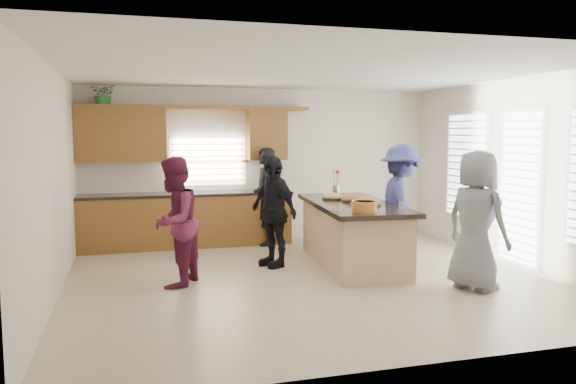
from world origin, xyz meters
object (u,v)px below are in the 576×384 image
object	(u,v)px
salad_bowl	(364,206)
woman_right_back	(401,204)
woman_left_mid	(174,222)
woman_left_front	(273,211)
woman_left_back	(265,197)
woman_right_front	(476,220)
island	(352,235)

from	to	relation	value
salad_bowl	woman_right_back	xyz separation A→B (m)	(0.98, 0.85, -0.12)
salad_bowl	woman_right_back	world-z (taller)	woman_right_back
salad_bowl	woman_left_mid	world-z (taller)	woman_left_mid
salad_bowl	woman_left_front	size ratio (longest dim) A/B	0.20
woman_left_back	salad_bowl	bearing A→B (deg)	15.66
woman_left_mid	woman_right_front	xyz separation A→B (m)	(3.67, -1.20, 0.05)
island	woman_left_front	world-z (taller)	woman_left_front
salad_bowl	woman_left_front	world-z (taller)	woman_left_front
island	salad_bowl	bearing A→B (deg)	-98.38
woman_left_back	woman_left_front	bearing A→B (deg)	-6.72
island	woman_right_front	distance (m)	2.00
woman_left_mid	woman_right_back	bearing A→B (deg)	123.34
woman_left_back	woman_right_front	size ratio (longest dim) A/B	0.97
island	woman_left_mid	bearing A→B (deg)	-164.19
island	woman_right_back	bearing A→B (deg)	-5.35
woman_left_back	woman_right_front	world-z (taller)	woman_right_front
island	woman_left_back	xyz separation A→B (m)	(-0.92, 1.84, 0.41)
island	woman_left_back	world-z (taller)	woman_left_back
woman_right_back	woman_right_front	bearing A→B (deg)	-160.46
woman_left_mid	woman_left_front	world-z (taller)	woman_left_mid
island	salad_bowl	size ratio (longest dim) A/B	8.43
salad_bowl	woman_right_front	world-z (taller)	woman_right_front
salad_bowl	woman_right_front	distance (m)	1.42
woman_right_front	island	bearing A→B (deg)	10.82
woman_left_back	woman_left_mid	xyz separation A→B (m)	(-1.76, -2.32, -0.02)
woman_left_mid	woman_right_front	distance (m)	3.86
woman_left_back	woman_right_front	bearing A→B (deg)	30.73
woman_left_front	woman_left_back	bearing A→B (deg)	147.19
woman_right_front	woman_right_back	bearing A→B (deg)	-10.19
woman_left_back	woman_left_front	size ratio (longest dim) A/B	1.04
salad_bowl	woman_left_back	bearing A→B (deg)	103.35
woman_left_mid	woman_right_front	size ratio (longest dim) A/B	0.95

